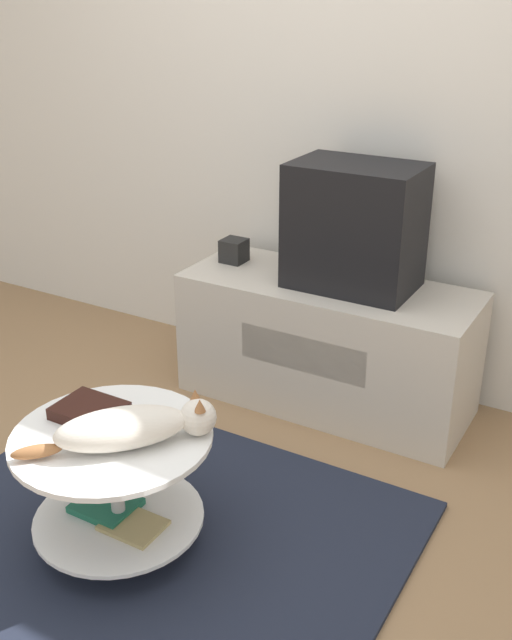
{
  "coord_description": "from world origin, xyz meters",
  "views": [
    {
      "loc": [
        1.28,
        -1.43,
        1.69
      ],
      "look_at": [
        0.09,
        0.62,
        0.62
      ],
      "focal_mm": 42.0,
      "sensor_mm": 36.0,
      "label": 1
    }
  ],
  "objects_px": {
    "tv": "(355,227)",
    "dvd_box": "(90,411)",
    "cat": "(133,427)",
    "speaker": "(234,251)"
  },
  "relations": [
    {
      "from": "speaker",
      "to": "dvd_box",
      "type": "xyz_separation_m",
      "value": [
        0.19,
        -1.18,
        -0.15
      ]
    },
    {
      "from": "tv",
      "to": "dvd_box",
      "type": "bearing_deg",
      "value": -107.86
    },
    {
      "from": "tv",
      "to": "dvd_box",
      "type": "height_order",
      "value": "tv"
    },
    {
      "from": "speaker",
      "to": "cat",
      "type": "height_order",
      "value": "speaker"
    },
    {
      "from": "dvd_box",
      "to": "cat",
      "type": "xyz_separation_m",
      "value": [
        0.22,
        -0.05,
        0.04
      ]
    },
    {
      "from": "tv",
      "to": "speaker",
      "type": "height_order",
      "value": "tv"
    },
    {
      "from": "tv",
      "to": "dvd_box",
      "type": "distance_m",
      "value": 1.28
    },
    {
      "from": "tv",
      "to": "speaker",
      "type": "distance_m",
      "value": 0.6
    },
    {
      "from": "cat",
      "to": "speaker",
      "type": "bearing_deg",
      "value": 61.47
    },
    {
      "from": "speaker",
      "to": "cat",
      "type": "xyz_separation_m",
      "value": [
        0.41,
        -1.24,
        -0.11
      ]
    }
  ]
}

